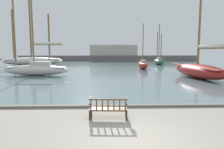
{
  "coord_description": "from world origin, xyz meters",
  "views": [
    {
      "loc": [
        -0.9,
        -6.22,
        2.85
      ],
      "look_at": [
        -0.4,
        10.0,
        1.0
      ],
      "focal_mm": 32.0,
      "sensor_mm": 36.0,
      "label": 1
    }
  ],
  "objects_px": {
    "sailboat_distant_harbor": "(33,60)",
    "sailboat_outer_port": "(36,68)",
    "park_bench": "(108,108)",
    "sailboat_far_port": "(159,61)",
    "sailboat_far_starboard": "(143,65)",
    "sailboat_mid_port": "(199,70)"
  },
  "relations": [
    {
      "from": "sailboat_far_port",
      "to": "sailboat_mid_port",
      "type": "relative_size",
      "value": 0.82
    },
    {
      "from": "sailboat_distant_harbor",
      "to": "sailboat_outer_port",
      "type": "relative_size",
      "value": 1.34
    },
    {
      "from": "park_bench",
      "to": "sailboat_far_port",
      "type": "relative_size",
      "value": 0.19
    },
    {
      "from": "sailboat_distant_harbor",
      "to": "sailboat_far_starboard",
      "type": "distance_m",
      "value": 22.84
    },
    {
      "from": "sailboat_far_port",
      "to": "sailboat_mid_port",
      "type": "height_order",
      "value": "sailboat_mid_port"
    },
    {
      "from": "sailboat_outer_port",
      "to": "sailboat_far_starboard",
      "type": "height_order",
      "value": "sailboat_outer_port"
    },
    {
      "from": "sailboat_distant_harbor",
      "to": "sailboat_outer_port",
      "type": "xyz_separation_m",
      "value": [
        6.74,
        -17.92,
        -0.3
      ]
    },
    {
      "from": "park_bench",
      "to": "sailboat_outer_port",
      "type": "xyz_separation_m",
      "value": [
        -8.33,
        15.4,
        0.48
      ]
    },
    {
      "from": "park_bench",
      "to": "sailboat_outer_port",
      "type": "height_order",
      "value": "sailboat_outer_port"
    },
    {
      "from": "sailboat_far_starboard",
      "to": "sailboat_distant_harbor",
      "type": "bearing_deg",
      "value": 157.44
    },
    {
      "from": "park_bench",
      "to": "sailboat_far_port",
      "type": "distance_m",
      "value": 37.29
    },
    {
      "from": "sailboat_distant_harbor",
      "to": "sailboat_mid_port",
      "type": "distance_m",
      "value": 32.4
    },
    {
      "from": "park_bench",
      "to": "sailboat_far_starboard",
      "type": "xyz_separation_m",
      "value": [
        6.02,
        24.56,
        0.27
      ]
    },
    {
      "from": "sailboat_outer_port",
      "to": "sailboat_far_starboard",
      "type": "xyz_separation_m",
      "value": [
        14.34,
        9.16,
        -0.21
      ]
    },
    {
      "from": "sailboat_mid_port",
      "to": "sailboat_outer_port",
      "type": "distance_m",
      "value": 18.31
    },
    {
      "from": "sailboat_far_port",
      "to": "sailboat_outer_port",
      "type": "bearing_deg",
      "value": -134.84
    },
    {
      "from": "sailboat_mid_port",
      "to": "sailboat_outer_port",
      "type": "bearing_deg",
      "value": 170.91
    },
    {
      "from": "park_bench",
      "to": "sailboat_outer_port",
      "type": "distance_m",
      "value": 17.52
    },
    {
      "from": "sailboat_distant_harbor",
      "to": "sailboat_far_starboard",
      "type": "height_order",
      "value": "sailboat_distant_harbor"
    },
    {
      "from": "sailboat_far_port",
      "to": "sailboat_far_starboard",
      "type": "xyz_separation_m",
      "value": [
        -5.58,
        -10.88,
        -0.13
      ]
    },
    {
      "from": "sailboat_mid_port",
      "to": "sailboat_far_starboard",
      "type": "relative_size",
      "value": 1.45
    },
    {
      "from": "park_bench",
      "to": "sailboat_distant_harbor",
      "type": "relative_size",
      "value": 0.12
    }
  ]
}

